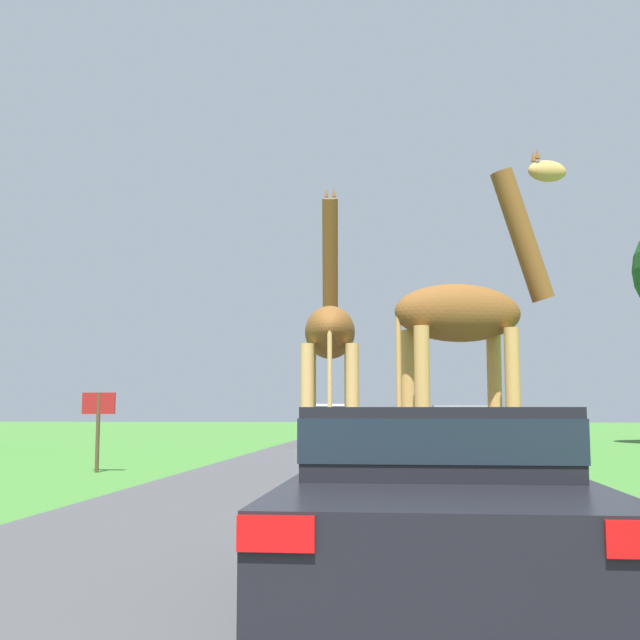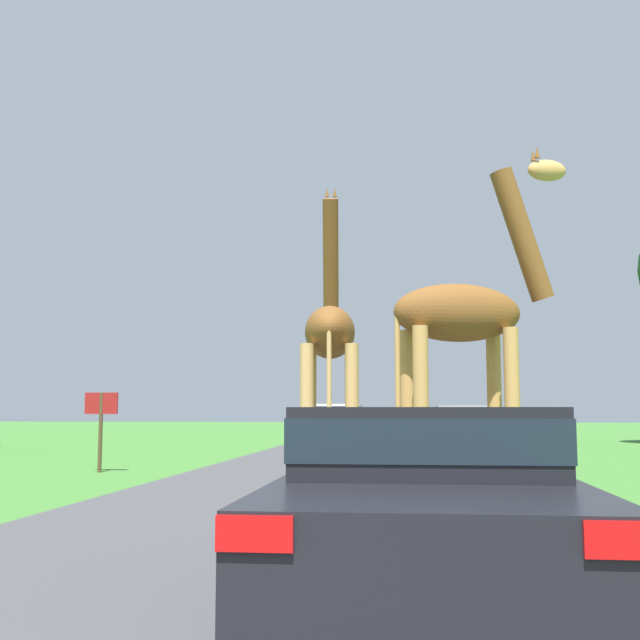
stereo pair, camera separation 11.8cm
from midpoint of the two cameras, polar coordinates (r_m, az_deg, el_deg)
The scene contains 8 objects.
road at distance 30.54m, azimuth 4.67°, elevation -8.75°, with size 7.19×120.00×0.00m.
giraffe_near_road at distance 12.27m, azimuth 1.00°, elevation -1.68°, with size 1.00×2.68×5.06m.
giraffe_companion at distance 10.85m, azimuth 10.76°, elevation -0.58°, with size 2.53×1.17×4.89m.
car_lead_maroon at distance 5.56m, azimuth 8.10°, elevation -12.27°, with size 1.76×4.58×1.30m.
car_queue_right at distance 18.63m, azimuth 8.68°, elevation -8.23°, with size 1.95×4.57×1.21m.
car_queue_left at distance 28.67m, azimuth 1.35°, elevation -7.36°, with size 1.89×4.63×1.47m.
car_far_ahead at distance 25.82m, azimuth 10.35°, elevation -7.46°, with size 1.86×4.53×1.40m.
sign_post at distance 17.21m, azimuth -15.12°, elevation -6.64°, with size 0.70×0.08×1.63m.
Camera 2 is at (1.00, -0.49, 1.28)m, focal length 45.00 mm.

